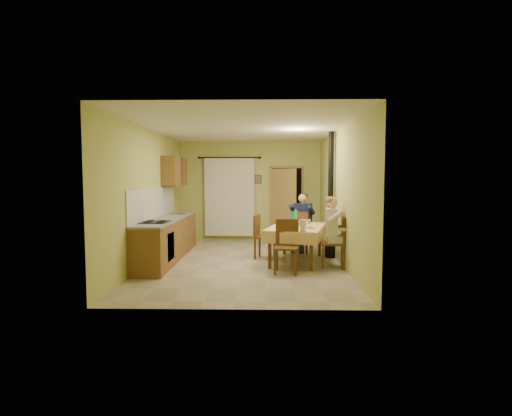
{
  "coord_description": "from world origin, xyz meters",
  "views": [
    {
      "loc": [
        0.42,
        -8.28,
        1.78
      ],
      "look_at": [
        0.25,
        0.1,
        1.15
      ],
      "focal_mm": 28.0,
      "sensor_mm": 36.0,
      "label": 1
    }
  ],
  "objects_px": {
    "chair_far": "(302,241)",
    "chair_near": "(286,258)",
    "chair_left": "(264,245)",
    "man_right": "(333,223)",
    "chair_right": "(334,253)",
    "stove_flue": "(330,212)",
    "dining_table": "(297,244)",
    "man_far": "(302,216)"
  },
  "relations": [
    {
      "from": "chair_left",
      "to": "man_right",
      "type": "relative_size",
      "value": 0.69
    },
    {
      "from": "chair_far",
      "to": "chair_near",
      "type": "relative_size",
      "value": 0.99
    },
    {
      "from": "man_right",
      "to": "chair_right",
      "type": "bearing_deg",
      "value": -90.0
    },
    {
      "from": "man_right",
      "to": "stove_flue",
      "type": "relative_size",
      "value": 0.5
    },
    {
      "from": "man_far",
      "to": "chair_left",
      "type": "bearing_deg",
      "value": -114.93
    },
    {
      "from": "chair_left",
      "to": "stove_flue",
      "type": "xyz_separation_m",
      "value": [
        1.48,
        0.14,
        0.73
      ]
    },
    {
      "from": "dining_table",
      "to": "chair_left",
      "type": "xyz_separation_m",
      "value": [
        -0.69,
        0.33,
        -0.09
      ]
    },
    {
      "from": "chair_far",
      "to": "chair_near",
      "type": "height_order",
      "value": "chair_near"
    },
    {
      "from": "chair_far",
      "to": "stove_flue",
      "type": "relative_size",
      "value": 0.36
    },
    {
      "from": "dining_table",
      "to": "chair_far",
      "type": "xyz_separation_m",
      "value": [
        0.21,
        1.03,
        -0.09
      ]
    },
    {
      "from": "chair_near",
      "to": "chair_left",
      "type": "relative_size",
      "value": 1.04
    },
    {
      "from": "chair_left",
      "to": "man_far",
      "type": "height_order",
      "value": "man_far"
    },
    {
      "from": "chair_left",
      "to": "chair_far",
      "type": "bearing_deg",
      "value": 144.6
    },
    {
      "from": "dining_table",
      "to": "man_right",
      "type": "bearing_deg",
      "value": -22.52
    },
    {
      "from": "chair_far",
      "to": "chair_left",
      "type": "bearing_deg",
      "value": -115.23
    },
    {
      "from": "chair_far",
      "to": "man_right",
      "type": "bearing_deg",
      "value": -46.16
    },
    {
      "from": "chair_far",
      "to": "man_right",
      "type": "relative_size",
      "value": 0.72
    },
    {
      "from": "chair_far",
      "to": "chair_near",
      "type": "bearing_deg",
      "value": -76.64
    },
    {
      "from": "chair_far",
      "to": "man_far",
      "type": "height_order",
      "value": "man_far"
    },
    {
      "from": "chair_right",
      "to": "chair_left",
      "type": "distance_m",
      "value": 1.62
    },
    {
      "from": "man_right",
      "to": "chair_far",
      "type": "bearing_deg",
      "value": 25.13
    },
    {
      "from": "chair_near",
      "to": "man_right",
      "type": "distance_m",
      "value": 1.24
    },
    {
      "from": "chair_far",
      "to": "man_right",
      "type": "distance_m",
      "value": 1.71
    },
    {
      "from": "stove_flue",
      "to": "man_far",
      "type": "bearing_deg",
      "value": 134.57
    },
    {
      "from": "chair_left",
      "to": "stove_flue",
      "type": "height_order",
      "value": "stove_flue"
    },
    {
      "from": "chair_far",
      "to": "chair_left",
      "type": "xyz_separation_m",
      "value": [
        -0.9,
        -0.71,
        -0.0
      ]
    },
    {
      "from": "dining_table",
      "to": "chair_left",
      "type": "relative_size",
      "value": 2.1
    },
    {
      "from": "dining_table",
      "to": "chair_near",
      "type": "relative_size",
      "value": 2.02
    },
    {
      "from": "chair_left",
      "to": "man_right",
      "type": "height_order",
      "value": "man_right"
    },
    {
      "from": "chair_left",
      "to": "dining_table",
      "type": "bearing_deg",
      "value": 81.13
    },
    {
      "from": "chair_right",
      "to": "chair_left",
      "type": "xyz_separation_m",
      "value": [
        -1.39,
        0.84,
        -0.0
      ]
    },
    {
      "from": "chair_right",
      "to": "chair_near",
      "type": "bearing_deg",
      "value": 125.64
    },
    {
      "from": "dining_table",
      "to": "man_far",
      "type": "distance_m",
      "value": 1.18
    },
    {
      "from": "chair_left",
      "to": "man_far",
      "type": "relative_size",
      "value": 0.69
    },
    {
      "from": "chair_right",
      "to": "stove_flue",
      "type": "distance_m",
      "value": 1.22
    },
    {
      "from": "chair_right",
      "to": "stove_flue",
      "type": "bearing_deg",
      "value": 2.87
    },
    {
      "from": "chair_right",
      "to": "man_right",
      "type": "height_order",
      "value": "man_right"
    },
    {
      "from": "chair_near",
      "to": "man_far",
      "type": "xyz_separation_m",
      "value": [
        0.49,
        2.06,
        0.59
      ]
    },
    {
      "from": "chair_right",
      "to": "chair_left",
      "type": "height_order",
      "value": "chair_right"
    },
    {
      "from": "man_right",
      "to": "stove_flue",
      "type": "height_order",
      "value": "stove_flue"
    },
    {
      "from": "chair_right",
      "to": "man_far",
      "type": "xyz_separation_m",
      "value": [
        -0.48,
        1.55,
        0.59
      ]
    },
    {
      "from": "man_right",
      "to": "stove_flue",
      "type": "xyz_separation_m",
      "value": [
        0.1,
        0.97,
        0.15
      ]
    }
  ]
}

